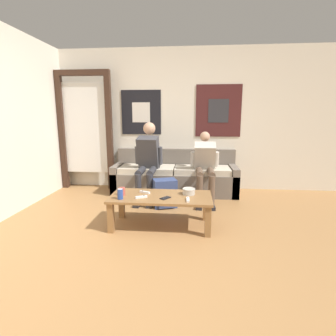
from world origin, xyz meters
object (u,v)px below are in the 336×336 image
cell_phone (165,198)px  coffee_table (161,201)px  game_controller_near_left (141,197)px  game_controller_far_center (145,192)px  person_seated_adult (148,158)px  game_controller_near_right (188,200)px  person_seated_teen (205,164)px  ceramic_bowl (189,191)px  pillar_candle (122,191)px  drink_can_blue (120,194)px  couch (175,177)px  backpack (165,194)px

cell_phone → coffee_table: bearing=123.4°
game_controller_near_left → game_controller_far_center: size_ratio=0.99×
person_seated_adult → game_controller_near_right: bearing=-62.3°
person_seated_teen → game_controller_near_right: 1.34m
game_controller_far_center → ceramic_bowl: bearing=-0.1°
pillar_candle → game_controller_far_center: 0.29m
person_seated_teen → person_seated_adult: bearing=179.1°
person_seated_teen → drink_can_blue: person_seated_teen is taller
couch → game_controller_near_left: bearing=-100.5°
drink_can_blue → game_controller_near_right: bearing=1.2°
couch → ceramic_bowl: 1.44m
ceramic_bowl → game_controller_near_right: ceramic_bowl is taller
game_controller_far_center → cell_phone: (0.28, -0.19, -0.01)m
couch → person_seated_adult: 0.68m
cell_phone → game_controller_near_left: bearing=-178.3°
backpack → pillar_candle: (-0.46, -0.72, 0.24)m
person_seated_adult → coffee_table: bearing=-72.9°
cell_phone → backpack: bearing=96.3°
person_seated_adult → game_controller_far_center: bearing=-82.6°
coffee_table → cell_phone: bearing=-56.6°
ceramic_bowl → game_controller_far_center: size_ratio=1.12×
couch → cell_phone: bearing=-90.2°
coffee_table → person_seated_adult: (-0.36, 1.16, 0.34)m
game_controller_near_right → game_controller_near_left: bearing=175.1°
couch → game_controller_far_center: bearing=-101.7°
pillar_candle → cell_phone: 0.56m
person_seated_adult → drink_can_blue: (-0.11, -1.33, -0.22)m
person_seated_teen → game_controller_far_center: bearing=-127.4°
person_seated_teen → ceramic_bowl: size_ratio=6.76×
ceramic_bowl → pillar_candle: 0.83m
game_controller_near_left → person_seated_teen: bearing=57.1°
backpack → drink_can_blue: size_ratio=3.42×
person_seated_adult → drink_can_blue: size_ratio=10.08×
coffee_table → backpack: size_ratio=2.93×
person_seated_teen → ceramic_bowl: person_seated_teen is taller
person_seated_teen → game_controller_near_left: bearing=-122.9°
game_controller_near_right → backpack: bearing=112.6°
game_controller_far_center → game_controller_near_left: bearing=-91.9°
drink_can_blue → coffee_table: bearing=20.6°
couch → coffee_table: bearing=-92.8°
person_seated_teen → drink_can_blue: size_ratio=8.84×
ceramic_bowl → couch: bearing=100.8°
person_seated_adult → game_controller_far_center: size_ratio=8.62×
person_seated_adult → backpack: 0.74m
person_seated_teen → game_controller_near_right: size_ratio=7.55×
couch → cell_phone: (-0.01, -1.60, 0.13)m
coffee_table → person_seated_adult: 1.26m
drink_can_blue → couch: bearing=72.2°
backpack → cell_phone: bearing=-83.7°
couch → cell_phone: 1.60m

